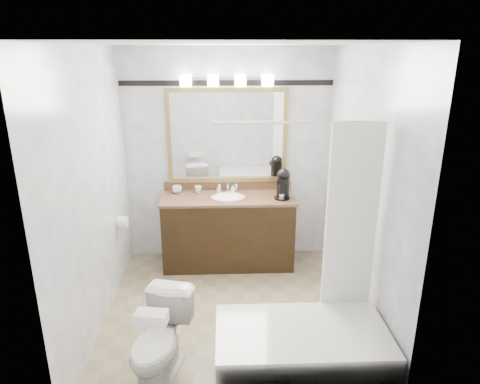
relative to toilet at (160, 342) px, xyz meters
name	(u,v)px	position (x,y,z in m)	size (l,w,h in m)	color
room	(229,191)	(0.55, 0.87, 0.91)	(2.42, 2.62, 2.52)	gray
vanity	(228,229)	(0.55, 1.89, 0.10)	(1.53, 0.58, 0.97)	black
mirror	(227,136)	(0.55, 2.16, 1.16)	(1.40, 0.04, 1.10)	#9D8547
vanity_light_bar	(227,80)	(0.55, 2.10, 1.79)	(1.02, 0.14, 0.12)	silver
accent_stripe	(227,83)	(0.55, 2.17, 1.76)	(2.40, 0.01, 0.06)	black
bathtub	(304,346)	(1.10, -0.02, -0.06)	(1.30, 0.75, 1.96)	white
tp_roll	(122,222)	(-0.59, 1.54, 0.36)	(0.12, 0.12, 0.11)	white
toilet	(160,342)	(0.00, 0.00, 0.00)	(0.38, 0.67, 0.68)	white
tissue_box	(151,318)	(0.00, -0.25, 0.38)	(0.22, 0.12, 0.09)	white
coffee_maker	(283,183)	(1.17, 1.84, 0.68)	(0.18, 0.22, 0.34)	black
cup_left	(177,189)	(-0.05, 2.05, 0.55)	(0.11, 0.11, 0.09)	white
cup_right	(198,189)	(0.20, 2.05, 0.55)	(0.08, 0.08, 0.08)	white
soap_bottle_a	(219,189)	(0.44, 2.03, 0.56)	(0.04, 0.04, 0.09)	white
soap_bottle_b	(233,188)	(0.61, 2.07, 0.55)	(0.06, 0.06, 0.08)	white
soap_bar	(231,192)	(0.58, 2.01, 0.52)	(0.08, 0.05, 0.02)	beige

